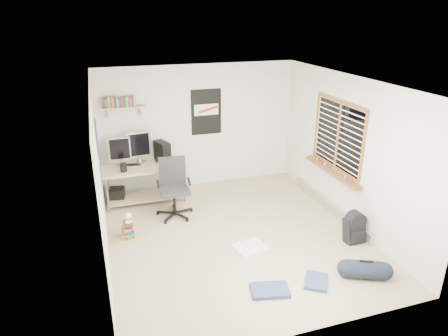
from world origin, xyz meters
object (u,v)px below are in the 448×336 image
object	(u,v)px
office_chair	(174,191)
book_stack	(128,229)
duffel_bag	(365,269)
desk	(145,184)
backpack	(354,230)

from	to	relation	value
office_chair	book_stack	distance (m)	1.06
office_chair	duffel_bag	xyz separation A→B (m)	(2.14, -2.58, -0.35)
duffel_bag	book_stack	world-z (taller)	duffel_bag
desk	book_stack	xyz separation A→B (m)	(-0.45, -1.26, -0.21)
duffel_bag	office_chair	bearing A→B (deg)	154.56
desk	duffel_bag	xyz separation A→B (m)	(2.56, -3.34, -0.22)
book_stack	desk	bearing A→B (deg)	70.39
desk	duffel_bag	world-z (taller)	desk
backpack	book_stack	bearing A→B (deg)	159.02
desk	duffel_bag	bearing A→B (deg)	-58.99
office_chair	backpack	world-z (taller)	office_chair
duffel_bag	book_stack	xyz separation A→B (m)	(-3.01, 2.08, 0.01)
duffel_bag	book_stack	distance (m)	3.66
backpack	book_stack	xyz separation A→B (m)	(-3.42, 1.22, -0.05)
backpack	duffel_bag	xyz separation A→B (m)	(-0.41, -0.86, -0.06)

